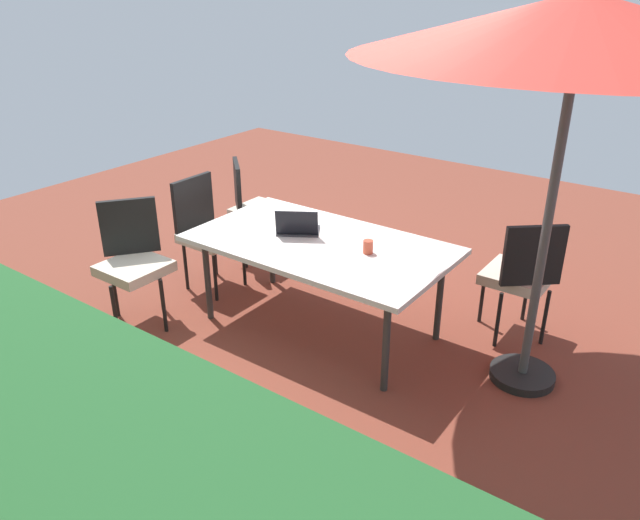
{
  "coord_description": "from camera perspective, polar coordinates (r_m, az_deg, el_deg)",
  "views": [
    {
      "loc": [
        -2.45,
        3.39,
        2.55
      ],
      "look_at": [
        0.0,
        0.0,
        0.59
      ],
      "focal_mm": 34.43,
      "sensor_mm": 36.0,
      "label": 1
    }
  ],
  "objects": [
    {
      "name": "chair_southwest",
      "position": [
        4.76,
        18.23,
        -1.09
      ],
      "size": [
        0.58,
        0.59,
        0.98
      ],
      "rotation": [
        0.0,
        0.0,
        0.71
      ],
      "color": "beige",
      "rests_on": "ground_plane"
    },
    {
      "name": "ground_plane",
      "position": [
        4.9,
        -0.0,
        -6.41
      ],
      "size": [
        10.0,
        10.0,
        0.02
      ],
      "primitive_type": "cube",
      "color": "brown"
    },
    {
      "name": "chair_northeast",
      "position": [
        4.97,
        -16.98,
        0.21
      ],
      "size": [
        0.58,
        0.58,
        0.98
      ],
      "rotation": [
        0.0,
        0.0,
        4.06
      ],
      "color": "beige",
      "rests_on": "ground_plane"
    },
    {
      "name": "chair_southeast",
      "position": [
        5.87,
        -6.12,
        5.05
      ],
      "size": [
        0.59,
        0.59,
        0.98
      ],
      "rotation": [
        0.0,
        0.0,
        5.53
      ],
      "color": "beige",
      "rests_on": "ground_plane"
    },
    {
      "name": "dining_table",
      "position": [
        4.57,
        -0.0,
        1.13
      ],
      "size": [
        1.93,
        1.09,
        0.74
      ],
      "color": "silver",
      "rests_on": "ground_plane"
    },
    {
      "name": "cup",
      "position": [
        4.36,
        4.48,
        1.23
      ],
      "size": [
        0.07,
        0.07,
        0.1
      ],
      "primitive_type": "cylinder",
      "color": "#CC4C33",
      "rests_on": "dining_table"
    },
    {
      "name": "laptop",
      "position": [
        4.69,
        -2.08,
        3.0
      ],
      "size": [
        0.4,
        0.38,
        0.21
      ],
      "rotation": [
        0.0,
        0.0,
        0.56
      ],
      "color": "#2D2D33",
      "rests_on": "dining_table"
    },
    {
      "name": "chair_east",
      "position": [
        5.4,
        -10.46,
        2.95
      ],
      "size": [
        0.46,
        0.46,
        0.98
      ],
      "rotation": [
        0.0,
        0.0,
        4.71
      ],
      "color": "beige",
      "rests_on": "ground_plane"
    },
    {
      "name": "patio_umbrella",
      "position": [
        3.79,
        23.08,
        19.32
      ],
      "size": [
        2.53,
        2.53,
        2.47
      ],
      "color": "#4C4C4C",
      "rests_on": "ground_plane"
    }
  ]
}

